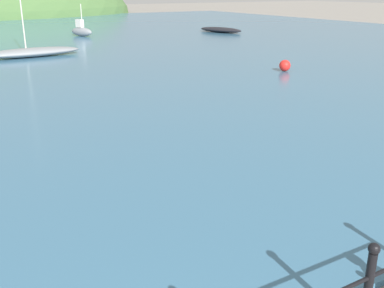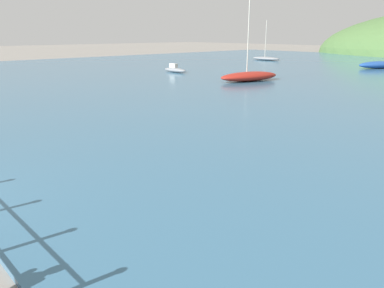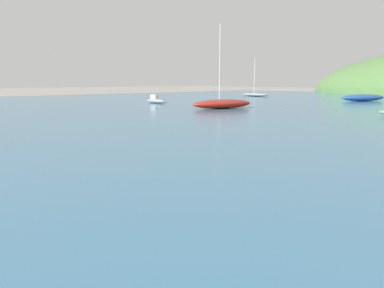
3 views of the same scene
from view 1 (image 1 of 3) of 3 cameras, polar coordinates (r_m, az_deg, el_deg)
boat_twin_mast at (r=38.00m, az=3.66°, el=14.28°), size 2.52×4.31×0.41m
boat_far_left at (r=25.64m, az=-19.73°, el=10.96°), size 5.28×1.87×6.15m
boat_white_sailboat at (r=35.79m, az=-13.86°, el=13.80°), size 1.37×2.17×2.34m
mooring_buoy at (r=20.26m, az=11.71°, el=9.73°), size 0.49×0.49×0.49m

